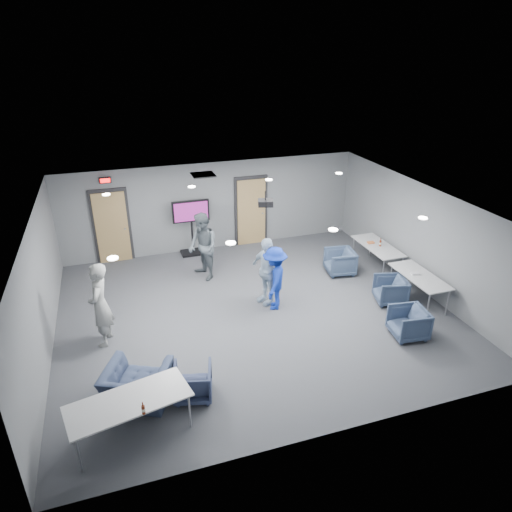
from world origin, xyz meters
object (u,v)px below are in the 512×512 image
object	(u,v)px
person_a	(100,305)
chair_right_a	(340,262)
person_d	(275,278)
bottle_right	(380,243)
projector	(266,203)
person_b	(203,247)
bottle_front	(143,409)
chair_right_b	(390,290)
table_front_left	(129,403)
chair_front_a	(193,382)
table_right_a	(378,247)
tv_stand	(192,224)
chair_front_b	(138,385)
chair_right_c	(408,323)
table_right_b	(420,277)
person_c	(267,271)

from	to	relation	value
person_a	chair_right_a	bearing A→B (deg)	115.55
person_d	chair_right_a	world-z (taller)	person_d
bottle_right	projector	distance (m)	3.79
person_b	person_a	bearing A→B (deg)	-64.90
person_d	bottle_front	world-z (taller)	person_d
chair_right_b	table_front_left	bearing A→B (deg)	-54.27
bottle_right	chair_front_a	bearing A→B (deg)	-150.18
person_b	person_d	distance (m)	2.42
table_right_a	table_front_left	distance (m)	8.15
person_b	tv_stand	distance (m)	1.67
person_b	bottle_right	distance (m)	4.90
chair_right_a	bottle_right	xyz separation A→B (m)	(1.13, -0.15, 0.47)
person_a	tv_stand	size ratio (longest dim) A/B	1.10
chair_front_b	table_right_a	bearing A→B (deg)	-128.90
table_front_left	bottle_front	bearing A→B (deg)	-72.87
chair_right_c	tv_stand	size ratio (longest dim) A/B	0.44
person_a	chair_right_a	xyz separation A→B (m)	(6.31, 1.35, -0.58)
table_right_b	person_d	bearing A→B (deg)	76.12
person_c	chair_right_b	world-z (taller)	person_c
chair_front_a	tv_stand	size ratio (longest dim) A/B	0.41
chair_right_a	bottle_front	size ratio (longest dim) A/B	3.38
bottle_right	tv_stand	bearing A→B (deg)	150.24
table_right_b	bottle_right	distance (m)	1.85
person_a	table_right_b	xyz separation A→B (m)	(7.41, -0.64, -0.25)
chair_right_c	tv_stand	distance (m)	6.84
person_a	chair_right_a	world-z (taller)	person_a
person_c	chair_right_a	size ratio (longest dim) A/B	2.25
person_a	bottle_right	bearing A→B (deg)	112.66
chair_right_c	projector	distance (m)	4.24
table_front_left	tv_stand	size ratio (longest dim) A/B	1.22
chair_right_b	chair_right_c	world-z (taller)	chair_right_c
bottle_right	tv_stand	world-z (taller)	tv_stand
chair_right_a	table_right_b	distance (m)	2.30
chair_right_c	chair_front_b	xyz separation A→B (m)	(-5.79, -0.22, 0.02)
bottle_front	bottle_right	bearing A→B (deg)	32.47
projector	table_front_left	bearing A→B (deg)	-116.34
table_right_a	tv_stand	xyz separation A→B (m)	(-4.73, 2.67, 0.27)
chair_right_c	table_right_a	world-z (taller)	table_right_a
person_d	person_c	bearing A→B (deg)	-134.44
chair_right_a	chair_front_b	world-z (taller)	chair_front_b
person_c	bottle_right	distance (m)	3.66
person_b	table_right_b	size ratio (longest dim) A/B	1.10
chair_right_c	bottle_right	world-z (taller)	bottle_right
person_d	chair_right_b	distance (m)	2.92
projector	chair_front_a	bearing A→B (deg)	-110.68
person_b	bottle_front	distance (m)	5.83
chair_right_a	projector	distance (m)	3.10
person_c	chair_front_a	bearing A→B (deg)	-61.37
chair_right_c	bottle_right	xyz separation A→B (m)	(1.13, 3.04, 0.48)
person_c	person_d	distance (m)	0.33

